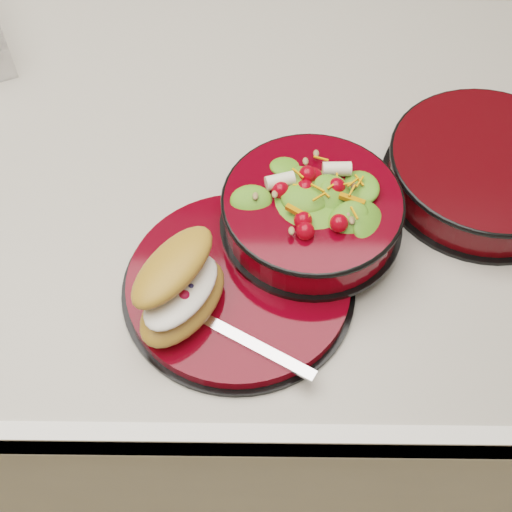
{
  "coord_description": "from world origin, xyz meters",
  "views": [
    {
      "loc": [
        0.18,
        -0.63,
        1.6
      ],
      "look_at": [
        0.17,
        -0.17,
        0.94
      ],
      "focal_mm": 50.0,
      "sensor_mm": 36.0,
      "label": 1
    }
  ],
  "objects_px": {
    "fork": "(235,335)",
    "extra_bowl": "(486,169)",
    "island_counter": "(163,334)",
    "salad_bowl": "(312,207)",
    "dinner_plate": "(239,285)",
    "croissant": "(182,288)"
  },
  "relations": [
    {
      "from": "island_counter",
      "to": "extra_bowl",
      "type": "distance_m",
      "value": 0.66
    },
    {
      "from": "croissant",
      "to": "salad_bowl",
      "type": "bearing_deg",
      "value": -19.67
    },
    {
      "from": "dinner_plate",
      "to": "salad_bowl",
      "type": "height_order",
      "value": "salad_bowl"
    },
    {
      "from": "fork",
      "to": "extra_bowl",
      "type": "bearing_deg",
      "value": -22.84
    },
    {
      "from": "salad_bowl",
      "to": "croissant",
      "type": "bearing_deg",
      "value": -141.61
    },
    {
      "from": "island_counter",
      "to": "extra_bowl",
      "type": "bearing_deg",
      "value": -2.56
    },
    {
      "from": "island_counter",
      "to": "salad_bowl",
      "type": "bearing_deg",
      "value": -23.9
    },
    {
      "from": "salad_bowl",
      "to": "fork",
      "type": "distance_m",
      "value": 0.18
    },
    {
      "from": "croissant",
      "to": "fork",
      "type": "xyz_separation_m",
      "value": [
        0.06,
        -0.04,
        -0.03
      ]
    },
    {
      "from": "dinner_plate",
      "to": "salad_bowl",
      "type": "xyz_separation_m",
      "value": [
        0.08,
        0.08,
        0.04
      ]
    },
    {
      "from": "croissant",
      "to": "fork",
      "type": "distance_m",
      "value": 0.08
    },
    {
      "from": "salad_bowl",
      "to": "extra_bowl",
      "type": "relative_size",
      "value": 0.86
    },
    {
      "from": "croissant",
      "to": "extra_bowl",
      "type": "relative_size",
      "value": 0.62
    },
    {
      "from": "croissant",
      "to": "island_counter",
      "type": "bearing_deg",
      "value": 54.83
    },
    {
      "from": "dinner_plate",
      "to": "croissant",
      "type": "height_order",
      "value": "croissant"
    },
    {
      "from": "salad_bowl",
      "to": "croissant",
      "type": "height_order",
      "value": "salad_bowl"
    },
    {
      "from": "island_counter",
      "to": "extra_bowl",
      "type": "xyz_separation_m",
      "value": [
        0.46,
        -0.02,
        0.48
      ]
    },
    {
      "from": "dinner_plate",
      "to": "salad_bowl",
      "type": "relative_size",
      "value": 1.23
    },
    {
      "from": "fork",
      "to": "extra_bowl",
      "type": "distance_m",
      "value": 0.39
    },
    {
      "from": "croissant",
      "to": "dinner_plate",
      "type": "bearing_deg",
      "value": -28.95
    },
    {
      "from": "fork",
      "to": "extra_bowl",
      "type": "relative_size",
      "value": 0.65
    },
    {
      "from": "island_counter",
      "to": "salad_bowl",
      "type": "relative_size",
      "value": 5.66
    }
  ]
}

